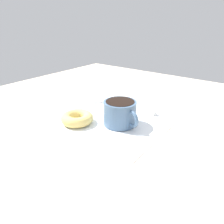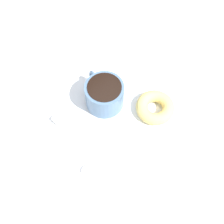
# 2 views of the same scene
# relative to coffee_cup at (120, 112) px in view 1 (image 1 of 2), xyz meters

# --- Properties ---
(ground_plane) EXTENTS (1.20, 1.20, 0.02)m
(ground_plane) POSITION_rel_coffee_cup_xyz_m (-0.02, 0.01, -0.05)
(ground_plane) COLOR beige
(napkin) EXTENTS (0.32, 0.32, 0.00)m
(napkin) POSITION_rel_coffee_cup_xyz_m (-0.04, 0.02, -0.04)
(napkin) COLOR white
(napkin) RESTS_ON ground_plane
(coffee_cup) EXTENTS (0.11, 0.09, 0.07)m
(coffee_cup) POSITION_rel_coffee_cup_xyz_m (0.00, 0.00, 0.00)
(coffee_cup) COLOR slate
(coffee_cup) RESTS_ON napkin
(donut) EXTENTS (0.09, 0.09, 0.03)m
(donut) POSITION_rel_coffee_cup_xyz_m (-0.10, -0.07, -0.02)
(donut) COLOR #E5C66B
(donut) RESTS_ON napkin
(spoon) EXTENTS (0.09, 0.09, 0.01)m
(spoon) POSITION_rel_coffee_cup_xyz_m (-0.11, 0.13, -0.03)
(spoon) COLOR silver
(spoon) RESTS_ON napkin
(sugar_cube) EXTENTS (0.02, 0.02, 0.02)m
(sugar_cube) POSITION_rel_coffee_cup_xyz_m (0.04, 0.11, -0.03)
(sugar_cube) COLOR white
(sugar_cube) RESTS_ON napkin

